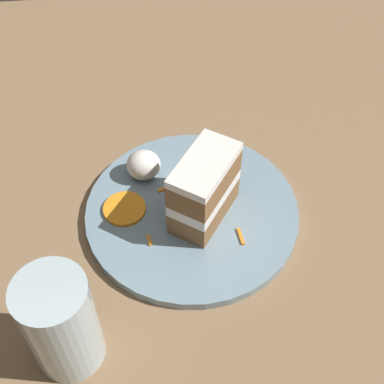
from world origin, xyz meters
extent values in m
plane|color=black|center=(0.00, 0.00, 0.00)|extent=(6.00, 6.00, 0.00)
cube|color=#846647|center=(0.00, 0.00, 0.02)|extent=(1.33, 1.10, 0.04)
cylinder|color=gray|center=(0.01, -0.01, 0.05)|extent=(0.27, 0.27, 0.01)
cube|color=brown|center=(-0.01, 0.00, 0.07)|extent=(0.10, 0.11, 0.03)
cube|color=white|center=(-0.01, 0.00, 0.09)|extent=(0.10, 0.11, 0.02)
cube|color=brown|center=(-0.01, 0.00, 0.12)|extent=(0.10, 0.11, 0.03)
cube|color=white|center=(-0.01, 0.00, 0.14)|extent=(0.10, 0.11, 0.01)
ellipsoid|color=white|center=(0.06, -0.07, 0.07)|extent=(0.04, 0.04, 0.04)
cylinder|color=orange|center=(0.09, -0.02, 0.05)|extent=(0.05, 0.05, 0.00)
cube|color=orange|center=(0.04, -0.04, 0.05)|extent=(0.02, 0.01, 0.00)
cube|color=orange|center=(-0.01, -0.07, 0.05)|extent=(0.01, 0.02, 0.00)
cube|color=orange|center=(-0.05, 0.04, 0.05)|extent=(0.01, 0.02, 0.00)
cube|color=orange|center=(0.06, 0.03, 0.05)|extent=(0.01, 0.02, 0.00)
cylinder|color=silver|center=(0.15, 0.16, 0.10)|extent=(0.07, 0.07, 0.13)
cylinder|color=silver|center=(0.15, 0.16, 0.06)|extent=(0.06, 0.06, 0.04)
camera|label=1|loc=(0.05, 0.40, 0.58)|focal=50.00mm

